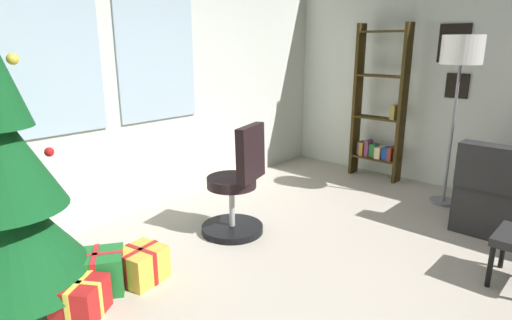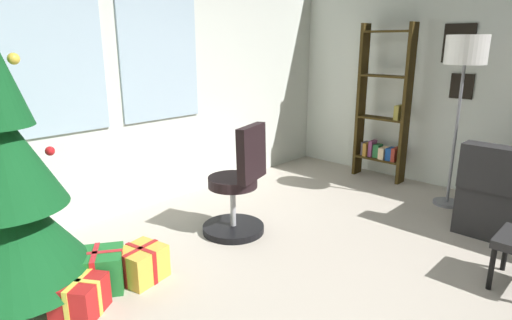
{
  "view_description": "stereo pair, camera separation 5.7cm",
  "coord_description": "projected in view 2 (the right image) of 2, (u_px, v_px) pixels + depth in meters",
  "views": [
    {
      "loc": [
        -2.42,
        -1.04,
        1.68
      ],
      "look_at": [
        -0.17,
        1.02,
        0.82
      ],
      "focal_mm": 29.73,
      "sensor_mm": 36.0,
      "label": 1
    },
    {
      "loc": [
        -2.39,
        -1.08,
        1.68
      ],
      "look_at": [
        -0.17,
        1.02,
        0.82
      ],
      "focal_mm": 29.73,
      "sensor_mm": 36.0,
      "label": 2
    }
  ],
  "objects": [
    {
      "name": "floor_lamp",
      "position": [
        465.0,
        60.0,
        4.13
      ],
      "size": [
        0.4,
        0.4,
        1.74
      ],
      "color": "slate",
      "rests_on": "ground_plane"
    },
    {
      "name": "gift_box_green",
      "position": [
        97.0,
        270.0,
        2.96
      ],
      "size": [
        0.46,
        0.45,
        0.28
      ],
      "color": "#1E722D",
      "rests_on": "ground_plane"
    },
    {
      "name": "ground_plane",
      "position": [
        383.0,
        308.0,
        2.85
      ],
      "size": [
        5.31,
        5.28,
        0.1
      ],
      "primitive_type": "cube",
      "color": "#BFB3A4"
    },
    {
      "name": "bookshelf",
      "position": [
        383.0,
        113.0,
        5.2
      ],
      "size": [
        0.18,
        0.64,
        1.89
      ],
      "color": "#38290D",
      "rests_on": "ground_plane"
    },
    {
      "name": "wall_back_with_windows",
      "position": [
        145.0,
        73.0,
        4.23
      ],
      "size": [
        5.31,
        0.12,
        2.73
      ],
      "color": "silver",
      "rests_on": "ground_plane"
    },
    {
      "name": "office_chair",
      "position": [
        238.0,
        192.0,
        3.75
      ],
      "size": [
        0.56,
        0.56,
        1.0
      ],
      "color": "black",
      "rests_on": "ground_plane"
    },
    {
      "name": "gift_box_red",
      "position": [
        80.0,
        297.0,
        2.69
      ],
      "size": [
        0.39,
        0.39,
        0.24
      ],
      "color": "red",
      "rests_on": "ground_plane"
    },
    {
      "name": "holiday_tree",
      "position": [
        6.0,
        191.0,
        2.64
      ],
      "size": [
        1.0,
        1.0,
        2.32
      ],
      "color": "#4C331E",
      "rests_on": "ground_plane"
    },
    {
      "name": "gift_box_gold",
      "position": [
        141.0,
        264.0,
        3.08
      ],
      "size": [
        0.35,
        0.33,
        0.25
      ],
      "color": "gold",
      "rests_on": "ground_plane"
    }
  ]
}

